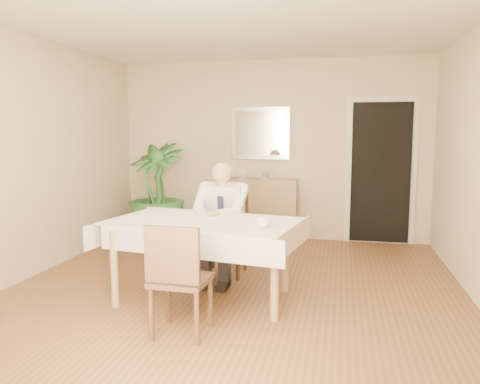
% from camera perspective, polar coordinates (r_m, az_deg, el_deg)
% --- Properties ---
extents(room, '(5.00, 5.02, 2.60)m').
position_cam_1_polar(room, '(4.45, -0.97, 3.92)').
color(room, brown).
rests_on(room, ground).
extents(window, '(1.34, 0.04, 1.44)m').
position_cam_1_polar(window, '(2.12, -16.63, 4.00)').
color(window, beige).
rests_on(window, room).
extents(doorway, '(0.96, 0.07, 2.10)m').
position_cam_1_polar(doorway, '(6.83, 16.76, 2.26)').
color(doorway, beige).
rests_on(doorway, ground).
extents(mirror, '(0.86, 0.04, 0.76)m').
position_cam_1_polar(mirror, '(6.89, 2.47, 7.18)').
color(mirror, silver).
rests_on(mirror, room).
extents(dining_table, '(1.88, 1.30, 0.75)m').
position_cam_1_polar(dining_table, '(4.36, -4.47, -4.56)').
color(dining_table, '#96764C').
rests_on(dining_table, ground).
extents(chair_far, '(0.48, 0.48, 0.93)m').
position_cam_1_polar(chair_far, '(5.22, -1.64, -4.19)').
color(chair_far, '#412817').
rests_on(chair_far, ground).
extents(chair_near, '(0.43, 0.43, 0.89)m').
position_cam_1_polar(chair_near, '(3.61, -7.62, -9.92)').
color(chair_near, '#412817').
rests_on(chair_near, ground).
extents(seated_man, '(0.48, 0.72, 1.24)m').
position_cam_1_polar(seated_man, '(4.91, -2.47, -2.92)').
color(seated_man, white).
rests_on(seated_man, ground).
extents(plate, '(0.26, 0.26, 0.02)m').
position_cam_1_polar(plate, '(4.53, -3.38, -2.90)').
color(plate, white).
rests_on(plate, dining_table).
extents(food, '(0.14, 0.14, 0.06)m').
position_cam_1_polar(food, '(4.52, -3.38, -2.63)').
color(food, brown).
rests_on(food, dining_table).
extents(knife, '(0.01, 0.13, 0.01)m').
position_cam_1_polar(knife, '(4.46, -3.09, -2.84)').
color(knife, silver).
rests_on(knife, dining_table).
extents(fork, '(0.01, 0.13, 0.01)m').
position_cam_1_polar(fork, '(4.48, -4.08, -2.80)').
color(fork, silver).
rests_on(fork, dining_table).
extents(coffee_mug, '(0.15, 0.15, 0.09)m').
position_cam_1_polar(coffee_mug, '(4.02, 2.87, -3.65)').
color(coffee_mug, white).
rests_on(coffee_mug, dining_table).
extents(sideboard, '(1.13, 0.44, 0.89)m').
position_cam_1_polar(sideboard, '(6.84, 2.21, -2.11)').
color(sideboard, '#96764C').
rests_on(sideboard, ground).
extents(photo_frame_left, '(0.10, 0.02, 0.14)m').
position_cam_1_polar(photo_frame_left, '(6.97, -1.92, 2.35)').
color(photo_frame_left, silver).
rests_on(photo_frame_left, sideboard).
extents(photo_frame_center, '(0.10, 0.02, 0.14)m').
position_cam_1_polar(photo_frame_center, '(6.90, 0.31, 2.30)').
color(photo_frame_center, silver).
rests_on(photo_frame_center, sideboard).
extents(photo_frame_right, '(0.10, 0.02, 0.14)m').
position_cam_1_polar(photo_frame_right, '(6.76, 3.12, 2.19)').
color(photo_frame_right, silver).
rests_on(photo_frame_right, sideboard).
extents(potted_palm, '(0.97, 0.97, 1.41)m').
position_cam_1_polar(potted_palm, '(6.92, -10.13, 0.07)').
color(potted_palm, '#224F1E').
rests_on(potted_palm, ground).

